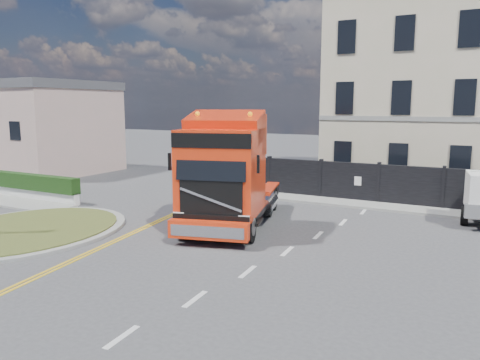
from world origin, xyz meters
The scene contains 10 objects.
ground centered at (0.00, 0.00, 0.00)m, with size 120.00×120.00×0.00m, color #424244.
traffic_island centered at (-7.00, -3.00, 0.08)m, with size 6.80×6.80×0.17m.
hedge_wall centered at (-13.00, 1.50, 0.74)m, with size 8.00×0.55×1.35m.
pavement_side centered at (-13.00, 0.40, 0.05)m, with size 8.50×1.80×0.10m, color gray.
seaside_bldg_pink centered at (-20.00, 9.00, 3.00)m, with size 8.00×8.00×6.00m, color #BA9C91.
seaside_bldg_cream centered at (-28.00, 11.00, 2.50)m, with size 9.00×8.00×5.00m, color beige.
hoarding_fence centered at (6.55, 9.00, 1.00)m, with size 18.80×0.25×2.00m.
georgian_building centered at (6.00, 16.50, 5.77)m, with size 12.30×10.30×12.80m.
pavement_far centered at (6.00, 8.10, 0.06)m, with size 20.00×1.60×0.12m, color gray.
truck centered at (-0.29, 1.14, 2.04)m, with size 4.73×8.09×4.56m.
Camera 1 is at (8.72, -14.67, 4.92)m, focal length 35.00 mm.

